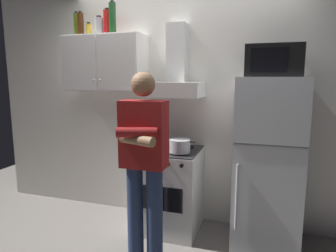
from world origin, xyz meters
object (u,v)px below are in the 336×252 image
(bottle_soda_red, at_px, (107,22))
(microwave, at_px, (273,61))
(refrigerator, at_px, (268,163))
(bottle_canister_steel, at_px, (99,26))
(bottle_olive_oil, at_px, (77,25))
(range_hood, at_px, (174,77))
(cooking_pot, at_px, (180,146))
(bottle_rum_dark, at_px, (81,24))
(upper_cabinet, at_px, (105,63))
(person_standing, at_px, (144,161))
(bottle_wine_green, at_px, (112,18))
(bottle_spice_jar, at_px, (89,30))
(stove_oven, at_px, (171,189))

(bottle_soda_red, bearing_deg, microwave, -3.96)
(refrigerator, xyz_separation_m, bottle_canister_steel, (-1.81, 0.14, 1.35))
(microwave, height_order, bottle_olive_oil, bottle_olive_oil)
(range_hood, distance_m, bottle_olive_oil, 1.30)
(cooking_pot, bearing_deg, refrigerator, 8.32)
(bottle_soda_red, relative_size, bottle_rum_dark, 1.07)
(range_hood, height_order, cooking_pot, range_hood)
(upper_cabinet, relative_size, person_standing, 0.55)
(range_hood, bearing_deg, cooking_pot, -62.12)
(bottle_rum_dark, bearing_deg, refrigerator, -3.10)
(range_hood, xyz_separation_m, bottle_soda_red, (-0.76, 0.01, 0.59))
(person_standing, xyz_separation_m, bottle_rum_dark, (-1.03, 0.72, 1.27))
(person_standing, relative_size, bottle_wine_green, 4.84)
(bottle_spice_jar, xyz_separation_m, bottle_canister_steel, (0.11, 0.03, 0.03))
(person_standing, height_order, bottle_wine_green, bottle_wine_green)
(upper_cabinet, distance_m, cooking_pot, 1.26)
(stove_oven, relative_size, bottle_canister_steel, 4.22)
(refrigerator, relative_size, bottle_wine_green, 4.72)
(range_hood, distance_m, bottle_wine_green, 0.91)
(bottle_wine_green, relative_size, bottle_rum_dark, 1.29)
(stove_oven, xyz_separation_m, range_hood, (0.00, 0.13, 1.16))
(bottle_spice_jar, height_order, bottle_olive_oil, bottle_olive_oil)
(upper_cabinet, relative_size, microwave, 1.88)
(upper_cabinet, xyz_separation_m, bottle_spice_jar, (-0.18, -0.01, 0.36))
(bottle_spice_jar, bearing_deg, bottle_canister_steel, 13.68)
(bottle_rum_dark, bearing_deg, cooking_pot, -10.78)
(range_hood, height_order, bottle_wine_green, bottle_wine_green)
(upper_cabinet, distance_m, refrigerator, 2.00)
(person_standing, bearing_deg, bottle_canister_steel, 137.48)
(bottle_soda_red, height_order, bottle_wine_green, bottle_wine_green)
(refrigerator, xyz_separation_m, cooking_pot, (-0.82, -0.12, 0.14))
(range_hood, height_order, bottle_rum_dark, bottle_rum_dark)
(stove_oven, height_order, bottle_rum_dark, bottle_rum_dark)
(person_standing, distance_m, bottle_soda_red, 1.64)
(cooking_pot, xyz_separation_m, bottle_wine_green, (-0.80, 0.21, 1.27))
(cooking_pot, distance_m, bottle_soda_red, 1.55)
(cooking_pot, height_order, bottle_soda_red, bottle_soda_red)
(bottle_rum_dark, bearing_deg, bottle_canister_steel, 7.91)
(refrigerator, xyz_separation_m, bottle_rum_dark, (-2.03, 0.11, 1.37))
(stove_oven, height_order, bottle_olive_oil, bottle_olive_oil)
(range_hood, relative_size, refrigerator, 0.47)
(stove_oven, xyz_separation_m, person_standing, (-0.05, -0.61, 0.47))
(refrigerator, bearing_deg, bottle_olive_oil, 175.74)
(upper_cabinet, xyz_separation_m, bottle_soda_red, (0.04, 0.01, 0.43))
(bottle_rum_dark, bearing_deg, upper_cabinet, 3.05)
(cooking_pot, bearing_deg, bottle_soda_red, 163.95)
(stove_oven, xyz_separation_m, cooking_pot, (0.13, -0.12, 0.51))
(bottle_rum_dark, height_order, bottle_canister_steel, bottle_rum_dark)
(bottle_rum_dark, bearing_deg, bottle_wine_green, -2.79)
(bottle_canister_steel, bearing_deg, range_hood, -0.90)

